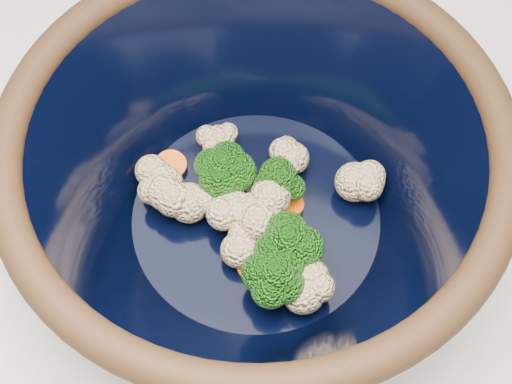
{
  "coord_description": "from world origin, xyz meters",
  "views": [
    {
      "loc": [
        0.0,
        -0.16,
        1.42
      ],
      "look_at": [
        -0.09,
        0.09,
        0.97
      ],
      "focal_mm": 50.0,
      "sensor_mm": 36.0,
      "label": 1
    }
  ],
  "objects": [
    {
      "name": "vegetable_pile",
      "position": [
        -0.09,
        0.08,
        0.96
      ],
      "size": [
        0.17,
        0.14,
        0.05
      ],
      "color": "#608442",
      "rests_on": "mixing_bowl"
    },
    {
      "name": "mixing_bowl",
      "position": [
        -0.09,
        0.09,
        0.98
      ],
      "size": [
        0.41,
        0.41,
        0.15
      ],
      "rotation": [
        0.0,
        0.0,
        -0.27
      ],
      "color": "black",
      "rests_on": "counter"
    }
  ]
}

